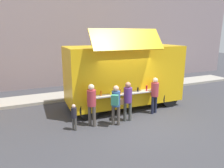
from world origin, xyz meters
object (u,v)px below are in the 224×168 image
food_truck_main (124,74)px  child_near_queue (74,115)px  customer_rear_waiting (92,101)px  customer_extra_browsing (155,92)px  customer_front_ordering (127,98)px  customer_mid_with_backpack (116,102)px  trash_bin (159,80)px

food_truck_main → child_near_queue: bearing=-149.0°
customer_rear_waiting → customer_extra_browsing: customer_rear_waiting is taller
customer_rear_waiting → child_near_queue: bearing=155.5°
customer_front_ordering → child_near_queue: bearing=99.4°
customer_mid_with_backpack → child_near_queue: size_ratio=1.58×
trash_bin → child_near_queue: size_ratio=0.95×
trash_bin → customer_rear_waiting: (-6.07, -3.87, 0.53)m
customer_front_ordering → customer_rear_waiting: size_ratio=0.98×
food_truck_main → customer_front_ordering: (-0.70, -1.70, -0.63)m
customer_extra_browsing → customer_mid_with_backpack: bearing=84.0°
customer_front_ordering → food_truck_main: bearing=-11.5°
food_truck_main → customer_mid_with_backpack: size_ratio=3.43×
customer_front_ordering → customer_extra_browsing: 1.54m
food_truck_main → customer_mid_with_backpack: food_truck_main is taller
trash_bin → customer_front_ordering: customer_front_ordering is taller
food_truck_main → trash_bin: bearing=32.4°
customer_mid_with_backpack → customer_extra_browsing: (2.13, 0.45, 0.00)m
food_truck_main → customer_rear_waiting: food_truck_main is taller
customer_mid_with_backpack → child_near_queue: bearing=115.5°
customer_rear_waiting → customer_extra_browsing: size_ratio=1.02×
customer_front_ordering → customer_rear_waiting: customer_rear_waiting is taller
customer_front_ordering → customer_mid_with_backpack: size_ratio=1.03×
food_truck_main → customer_extra_browsing: food_truck_main is taller
trash_bin → child_near_queue: child_near_queue is taller
customer_mid_with_backpack → child_near_queue: (-1.60, 0.25, -0.38)m
trash_bin → customer_extra_browsing: 4.88m
customer_front_ordering → customer_mid_with_backpack: bearing=118.1°
food_truck_main → trash_bin: 4.67m
child_near_queue → customer_extra_browsing: bearing=-26.7°
trash_bin → food_truck_main: bearing=-149.2°
trash_bin → customer_front_ordering: 6.12m
food_truck_main → customer_extra_browsing: size_ratio=3.35×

